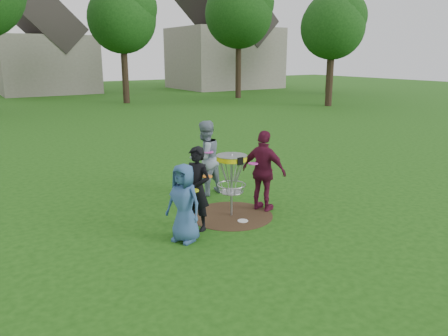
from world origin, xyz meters
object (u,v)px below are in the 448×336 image
player_blue (184,203)px  player_maroon (264,171)px  player_grey (205,158)px  disc_golf_basket (232,170)px  player_black (197,189)px

player_blue → player_maroon: bearing=78.1°
player_blue → player_grey: (1.73, 2.24, 0.18)m
player_blue → disc_golf_basket: player_blue is taller
player_blue → player_maroon: 2.34m
disc_golf_basket → player_grey: bearing=80.5°
player_grey → disc_golf_basket: size_ratio=1.34×
player_blue → player_black: (0.48, 0.37, 0.10)m
player_black → player_maroon: (1.79, 0.19, 0.06)m
player_maroon → disc_golf_basket: (-0.80, 0.07, 0.12)m
player_blue → player_black: player_black is taller
disc_golf_basket → player_maroon: bearing=-5.3°
player_blue → player_grey: 2.83m
player_maroon → disc_golf_basket: size_ratio=1.31×
player_black → player_blue: bearing=-76.2°
player_blue → player_grey: bearing=116.7°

